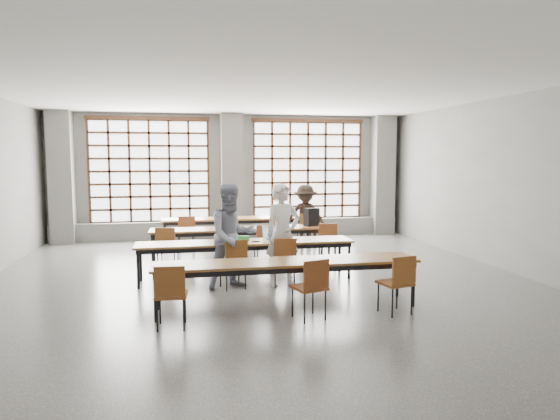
% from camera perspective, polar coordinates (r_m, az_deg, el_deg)
% --- Properties ---
extents(floor, '(11.00, 11.00, 0.00)m').
position_cam_1_polar(floor, '(9.21, -2.16, -8.30)').
color(floor, '#464644').
rests_on(floor, ground).
extents(ceiling, '(11.00, 11.00, 0.00)m').
position_cam_1_polar(ceiling, '(9.01, -2.25, 13.81)').
color(ceiling, silver).
rests_on(ceiling, floor).
extents(wall_back, '(10.00, 0.00, 10.00)m').
position_cam_1_polar(wall_back, '(14.39, -5.62, 3.88)').
color(wall_back, slate).
rests_on(wall_back, floor).
extents(wall_front, '(10.00, 0.00, 10.00)m').
position_cam_1_polar(wall_front, '(3.63, 11.45, -2.42)').
color(wall_front, slate).
rests_on(wall_front, floor).
extents(wall_right, '(0.00, 11.00, 11.00)m').
position_cam_1_polar(wall_right, '(10.90, 24.77, 2.69)').
color(wall_right, slate).
rests_on(wall_right, floor).
extents(column_left, '(0.60, 0.55, 3.50)m').
position_cam_1_polar(column_left, '(14.39, -23.68, 3.41)').
color(column_left, '#5D5D5A').
rests_on(column_left, floor).
extents(column_mid, '(0.60, 0.55, 3.50)m').
position_cam_1_polar(column_mid, '(14.12, -5.51, 3.84)').
color(column_mid, '#5D5D5A').
rests_on(column_mid, floor).
extents(column_right, '(0.60, 0.55, 3.50)m').
position_cam_1_polar(column_right, '(15.23, 11.63, 3.90)').
color(column_right, '#5D5D5A').
rests_on(column_right, floor).
extents(window_left, '(3.32, 0.12, 3.00)m').
position_cam_1_polar(window_left, '(14.27, -14.65, 4.30)').
color(window_left, white).
rests_on(window_left, wall_back).
extents(window_right, '(3.32, 0.12, 3.00)m').
position_cam_1_polar(window_right, '(14.70, 3.19, 4.53)').
color(window_right, white).
rests_on(window_right, wall_back).
extents(sill_ledge, '(9.80, 0.35, 0.50)m').
position_cam_1_polar(sill_ledge, '(14.33, -5.48, -2.15)').
color(sill_ledge, '#5D5D5A').
rests_on(sill_ledge, floor).
extents(desk_row_a, '(4.00, 0.70, 0.73)m').
position_cam_1_polar(desk_row_a, '(12.96, -4.51, -1.16)').
color(desk_row_a, brown).
rests_on(desk_row_a, floor).
extents(desk_row_b, '(4.00, 0.70, 0.73)m').
position_cam_1_polar(desk_row_b, '(11.08, -4.36, -2.37)').
color(desk_row_b, brown).
rests_on(desk_row_b, floor).
extents(desk_row_c, '(4.00, 0.70, 0.73)m').
position_cam_1_polar(desk_row_c, '(9.31, -3.94, -3.97)').
color(desk_row_c, brown).
rests_on(desk_row_c, floor).
extents(desk_row_d, '(4.00, 0.70, 0.73)m').
position_cam_1_polar(desk_row_d, '(7.55, 0.80, -6.31)').
color(desk_row_d, brown).
rests_on(desk_row_d, floor).
extents(chair_back_left, '(0.45, 0.45, 0.88)m').
position_cam_1_polar(chair_back_left, '(12.27, -10.65, -2.25)').
color(chair_back_left, maroon).
rests_on(chair_back_left, floor).
extents(chair_back_mid, '(0.52, 0.52, 0.88)m').
position_cam_1_polar(chair_back_mid, '(12.49, -0.42, -2.00)').
color(chair_back_mid, brown).
rests_on(chair_back_mid, floor).
extents(chair_back_right, '(0.42, 0.43, 0.88)m').
position_cam_1_polar(chair_back_right, '(12.65, 3.05, -1.91)').
color(chair_back_right, brown).
rests_on(chair_back_right, floor).
extents(chair_mid_left, '(0.50, 0.50, 0.88)m').
position_cam_1_polar(chair_mid_left, '(10.41, -12.82, -3.76)').
color(chair_mid_left, brown).
rests_on(chair_mid_left, floor).
extents(chair_mid_centre, '(0.44, 0.45, 0.88)m').
position_cam_1_polar(chair_mid_centre, '(10.54, -1.76, -3.50)').
color(chair_mid_centre, brown).
rests_on(chair_mid_centre, floor).
extents(chair_mid_right, '(0.50, 0.51, 0.88)m').
position_cam_1_polar(chair_mid_right, '(10.85, 5.45, -3.25)').
color(chair_mid_right, brown).
rests_on(chair_mid_right, floor).
extents(chair_front_left, '(0.50, 0.51, 0.88)m').
position_cam_1_polar(chair_front_left, '(8.69, -5.26, -5.57)').
color(chair_front_left, brown).
rests_on(chair_front_left, floor).
extents(chair_front_right, '(0.44, 0.44, 0.88)m').
position_cam_1_polar(chair_front_right, '(8.82, 0.45, -5.37)').
color(chair_front_right, brown).
rests_on(chair_front_right, floor).
extents(chair_near_left, '(0.45, 0.45, 0.88)m').
position_cam_1_polar(chair_near_left, '(6.82, -12.39, -8.91)').
color(chair_near_left, brown).
rests_on(chair_near_left, floor).
extents(chair_near_mid, '(0.52, 0.52, 0.88)m').
position_cam_1_polar(chair_near_mid, '(7.04, 3.66, -8.30)').
color(chair_near_mid, brown).
rests_on(chair_near_mid, floor).
extents(chair_near_right, '(0.51, 0.51, 0.88)m').
position_cam_1_polar(chair_near_right, '(7.47, 13.40, -7.62)').
color(chair_near_right, brown).
rests_on(chair_near_right, floor).
extents(student_male, '(0.76, 0.60, 1.82)m').
position_cam_1_polar(student_male, '(8.88, 0.31, -2.83)').
color(student_male, white).
rests_on(student_male, floor).
extents(student_female, '(1.05, 0.91, 1.84)m').
position_cam_1_polar(student_female, '(8.74, -5.49, -2.95)').
color(student_female, navy).
rests_on(student_female, floor).
extents(student_back, '(1.11, 0.74, 1.59)m').
position_cam_1_polar(student_back, '(12.74, 2.91, -0.68)').
color(student_back, black).
rests_on(student_back, floor).
extents(laptop_front, '(0.42, 0.38, 0.26)m').
position_cam_1_polar(laptop_front, '(9.47, -0.80, -3.01)').
color(laptop_front, silver).
rests_on(laptop_front, desk_row_c).
extents(laptop_back, '(0.46, 0.43, 0.26)m').
position_cam_1_polar(laptop_back, '(13.26, 1.12, -0.42)').
color(laptop_back, silver).
rests_on(laptop_back, desk_row_a).
extents(mouse, '(0.10, 0.07, 0.04)m').
position_cam_1_polar(mouse, '(9.44, 1.81, -3.30)').
color(mouse, silver).
rests_on(mouse, desk_row_c).
extents(green_box, '(0.26, 0.14, 0.09)m').
position_cam_1_polar(green_box, '(9.36, -4.31, -3.23)').
color(green_box, green).
rests_on(green_box, desk_row_c).
extents(phone, '(0.14, 0.09, 0.01)m').
position_cam_1_polar(phone, '(9.22, -2.75, -3.60)').
color(phone, black).
rests_on(phone, desk_row_c).
extents(paper_sheet_b, '(0.36, 0.31, 0.00)m').
position_cam_1_polar(paper_sheet_b, '(10.99, -5.88, -2.11)').
color(paper_sheet_b, white).
rests_on(paper_sheet_b, desk_row_b).
extents(paper_sheet_c, '(0.35, 0.29, 0.00)m').
position_cam_1_polar(paper_sheet_c, '(11.08, -3.85, -2.02)').
color(paper_sheet_c, white).
rests_on(paper_sheet_c, desk_row_b).
extents(backpack, '(0.37, 0.31, 0.40)m').
position_cam_1_polar(backpack, '(11.39, 3.62, -0.79)').
color(backpack, black).
rests_on(backpack, desk_row_b).
extents(plastic_bag, '(0.27, 0.22, 0.29)m').
position_cam_1_polar(plastic_bag, '(13.12, -0.64, -0.13)').
color(plastic_bag, white).
rests_on(plastic_bag, desk_row_a).
extents(red_pouch, '(0.21, 0.11, 0.06)m').
position_cam_1_polar(red_pouch, '(6.90, -12.33, -9.03)').
color(red_pouch, maroon).
rests_on(red_pouch, chair_near_left).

